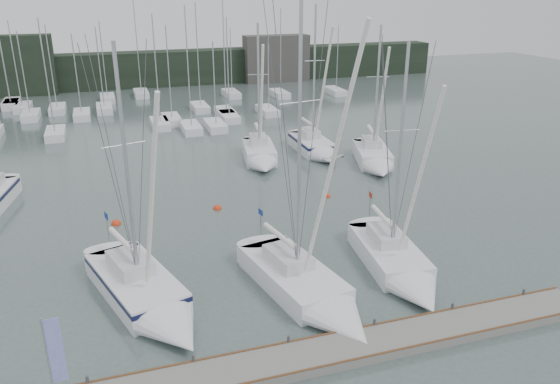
{
  "coord_description": "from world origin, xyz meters",
  "views": [
    {
      "loc": [
        -8.27,
        -22.05,
        14.48
      ],
      "look_at": [
        0.59,
        5.0,
        3.53
      ],
      "focal_mm": 35.0,
      "sensor_mm": 36.0,
      "label": 1
    }
  ],
  "objects_px": {
    "sailboat_near_left": "(151,301)",
    "dock_banner": "(53,356)",
    "sailboat_mid_e": "(375,160)",
    "buoy_a": "(217,209)",
    "sailboat_near_center": "(315,296)",
    "sailboat_mid_d": "(317,148)",
    "sailboat_mid_c": "(261,157)",
    "buoy_b": "(328,197)",
    "sailboat_near_right": "(401,270)",
    "buoy_c": "(116,224)"
  },
  "relations": [
    {
      "from": "buoy_c",
      "to": "dock_banner",
      "type": "xyz_separation_m",
      "value": [
        -2.49,
        -16.72,
        2.65
      ]
    },
    {
      "from": "sailboat_mid_c",
      "to": "sailboat_mid_e",
      "type": "bearing_deg",
      "value": -13.58
    },
    {
      "from": "sailboat_near_right",
      "to": "buoy_a",
      "type": "xyz_separation_m",
      "value": [
        -7.15,
        12.29,
        -0.51
      ]
    },
    {
      "from": "sailboat_near_left",
      "to": "buoy_a",
      "type": "bearing_deg",
      "value": 46.7
    },
    {
      "from": "sailboat_mid_d",
      "to": "sailboat_mid_e",
      "type": "height_order",
      "value": "sailboat_mid_d"
    },
    {
      "from": "sailboat_near_left",
      "to": "sailboat_near_center",
      "type": "xyz_separation_m",
      "value": [
        7.5,
        -1.94,
        -0.06
      ]
    },
    {
      "from": "sailboat_near_left",
      "to": "dock_banner",
      "type": "distance_m",
      "value": 7.22
    },
    {
      "from": "dock_banner",
      "to": "sailboat_mid_c",
      "type": "bearing_deg",
      "value": 57.23
    },
    {
      "from": "sailboat_mid_c",
      "to": "dock_banner",
      "type": "relative_size",
      "value": 3.23
    },
    {
      "from": "buoy_b",
      "to": "sailboat_near_left",
      "type": "bearing_deg",
      "value": -140.92
    },
    {
      "from": "sailboat_mid_e",
      "to": "buoy_b",
      "type": "relative_size",
      "value": 26.39
    },
    {
      "from": "buoy_b",
      "to": "buoy_c",
      "type": "xyz_separation_m",
      "value": [
        -14.79,
        -0.24,
        0.0
      ]
    },
    {
      "from": "buoy_a",
      "to": "dock_banner",
      "type": "xyz_separation_m",
      "value": [
        -9.2,
        -17.2,
        2.65
      ]
    },
    {
      "from": "sailboat_mid_e",
      "to": "buoy_b",
      "type": "xyz_separation_m",
      "value": [
        -6.38,
        -4.99,
        -0.6
      ]
    },
    {
      "from": "sailboat_near_left",
      "to": "sailboat_mid_c",
      "type": "relative_size",
      "value": 1.08
    },
    {
      "from": "sailboat_near_left",
      "to": "sailboat_near_center",
      "type": "height_order",
      "value": "sailboat_near_center"
    },
    {
      "from": "sailboat_near_center",
      "to": "sailboat_mid_c",
      "type": "distance_m",
      "value": 22.14
    },
    {
      "from": "sailboat_mid_e",
      "to": "buoy_c",
      "type": "bearing_deg",
      "value": -148.95
    },
    {
      "from": "sailboat_near_left",
      "to": "buoy_a",
      "type": "height_order",
      "value": "sailboat_near_left"
    },
    {
      "from": "buoy_a",
      "to": "sailboat_mid_c",
      "type": "bearing_deg",
      "value": 56.8
    },
    {
      "from": "buoy_a",
      "to": "buoy_c",
      "type": "height_order",
      "value": "buoy_c"
    },
    {
      "from": "sailboat_mid_d",
      "to": "buoy_c",
      "type": "height_order",
      "value": "sailboat_mid_d"
    },
    {
      "from": "sailboat_near_left",
      "to": "buoy_b",
      "type": "distance_m",
      "value": 17.58
    },
    {
      "from": "sailboat_near_center",
      "to": "buoy_c",
      "type": "distance_m",
      "value": 15.44
    },
    {
      "from": "sailboat_near_right",
      "to": "buoy_a",
      "type": "bearing_deg",
      "value": 127.47
    },
    {
      "from": "sailboat_mid_d",
      "to": "sailboat_mid_c",
      "type": "bearing_deg",
      "value": -170.12
    },
    {
      "from": "sailboat_near_right",
      "to": "buoy_a",
      "type": "height_order",
      "value": "sailboat_near_right"
    },
    {
      "from": "sailboat_mid_d",
      "to": "buoy_b",
      "type": "distance_m",
      "value": 10.2
    },
    {
      "from": "sailboat_mid_c",
      "to": "dock_banner",
      "type": "height_order",
      "value": "sailboat_mid_c"
    },
    {
      "from": "sailboat_mid_d",
      "to": "dock_banner",
      "type": "bearing_deg",
      "value": -126.84
    },
    {
      "from": "sailboat_near_center",
      "to": "buoy_a",
      "type": "height_order",
      "value": "sailboat_near_center"
    },
    {
      "from": "sailboat_near_left",
      "to": "dock_banner",
      "type": "height_order",
      "value": "sailboat_near_left"
    },
    {
      "from": "sailboat_near_right",
      "to": "buoy_c",
      "type": "height_order",
      "value": "sailboat_near_right"
    },
    {
      "from": "sailboat_mid_c",
      "to": "sailboat_near_center",
      "type": "bearing_deg",
      "value": -89.76
    },
    {
      "from": "sailboat_near_center",
      "to": "buoy_a",
      "type": "relative_size",
      "value": 28.1
    },
    {
      "from": "sailboat_mid_c",
      "to": "buoy_b",
      "type": "distance_m",
      "value": 9.17
    },
    {
      "from": "sailboat_near_left",
      "to": "sailboat_mid_d",
      "type": "distance_m",
      "value": 26.65
    },
    {
      "from": "sailboat_mid_c",
      "to": "buoy_c",
      "type": "height_order",
      "value": "sailboat_mid_c"
    },
    {
      "from": "dock_banner",
      "to": "buoy_c",
      "type": "bearing_deg",
      "value": 78.66
    },
    {
      "from": "sailboat_mid_e",
      "to": "dock_banner",
      "type": "bearing_deg",
      "value": -119.98
    },
    {
      "from": "sailboat_mid_c",
      "to": "buoy_b",
      "type": "bearing_deg",
      "value": -64.57
    },
    {
      "from": "sailboat_mid_e",
      "to": "buoy_a",
      "type": "bearing_deg",
      "value": -144.63
    },
    {
      "from": "sailboat_near_right",
      "to": "sailboat_mid_e",
      "type": "height_order",
      "value": "sailboat_near_right"
    },
    {
      "from": "sailboat_near_left",
      "to": "buoy_c",
      "type": "distance_m",
      "value": 10.91
    },
    {
      "from": "sailboat_near_left",
      "to": "buoy_c",
      "type": "height_order",
      "value": "sailboat_near_left"
    },
    {
      "from": "sailboat_near_left",
      "to": "sailboat_mid_e",
      "type": "distance_m",
      "value": 25.66
    },
    {
      "from": "sailboat_near_center",
      "to": "sailboat_mid_d",
      "type": "xyz_separation_m",
      "value": [
        9.16,
        22.75,
        0.09
      ]
    },
    {
      "from": "sailboat_mid_c",
      "to": "sailboat_mid_d",
      "type": "relative_size",
      "value": 0.9
    },
    {
      "from": "buoy_a",
      "to": "sailboat_near_left",
      "type": "bearing_deg",
      "value": -116.18
    },
    {
      "from": "buoy_b",
      "to": "dock_banner",
      "type": "distance_m",
      "value": 24.36
    }
  ]
}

